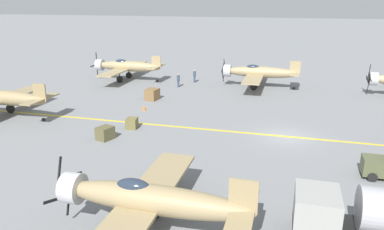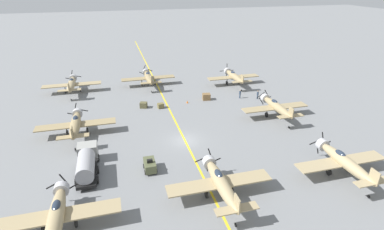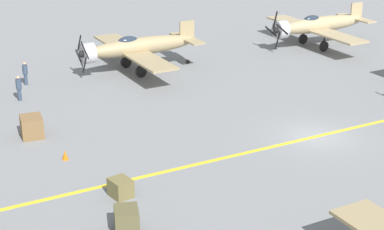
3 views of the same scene
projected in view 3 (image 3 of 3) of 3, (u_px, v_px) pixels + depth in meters
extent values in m
plane|color=slate|center=(316.00, 137.00, 38.80)|extent=(400.00, 400.00, 0.00)
cube|color=yellow|center=(316.00, 136.00, 38.80)|extent=(0.30, 160.00, 0.01)
ellipsoid|color=tan|center=(321.00, 24.00, 58.08)|extent=(1.50, 9.50, 1.42)
cylinder|color=#B7B7BC|center=(281.00, 30.00, 56.09)|extent=(1.58, 0.90, 1.58)
ellipsoid|color=#232D3D|center=(311.00, 19.00, 57.37)|extent=(0.80, 1.70, 0.76)
cube|color=tan|center=(314.00, 29.00, 57.86)|extent=(12.00, 2.10, 0.16)
cube|color=tan|center=(356.00, 18.00, 59.84)|extent=(4.40, 1.10, 0.12)
cube|color=tan|center=(356.00, 11.00, 59.61)|extent=(0.14, 1.30, 1.60)
sphere|color=black|center=(276.00, 30.00, 55.87)|extent=(0.56, 0.56, 0.56)
cube|color=black|center=(271.00, 31.00, 56.65)|extent=(1.71, 0.06, 0.64)
cube|color=black|center=(275.00, 20.00, 55.78)|extent=(0.64, 0.06, 1.71)
cube|color=black|center=(282.00, 29.00, 55.09)|extent=(1.71, 0.06, 0.64)
cube|color=black|center=(278.00, 40.00, 55.96)|extent=(0.64, 0.06, 1.71)
cylinder|color=black|center=(324.00, 39.00, 56.85)|extent=(0.14, 0.14, 1.26)
cylinder|color=black|center=(324.00, 46.00, 57.08)|extent=(0.22, 0.90, 0.90)
cylinder|color=black|center=(303.00, 32.00, 59.32)|extent=(0.14, 0.14, 1.26)
cylinder|color=black|center=(303.00, 39.00, 59.54)|extent=(0.22, 0.90, 0.90)
cylinder|color=black|center=(354.00, 39.00, 60.59)|extent=(0.12, 0.36, 0.36)
ellipsoid|color=tan|center=(142.00, 46.00, 50.82)|extent=(1.50, 9.50, 1.42)
cylinder|color=#B7B7BC|center=(88.00, 53.00, 48.84)|extent=(1.58, 0.90, 1.58)
ellipsoid|color=#232D3D|center=(128.00, 41.00, 50.11)|extent=(0.80, 1.70, 0.76)
cube|color=tan|center=(133.00, 51.00, 50.60)|extent=(12.00, 2.10, 0.16)
cube|color=tan|center=(187.00, 38.00, 52.59)|extent=(4.40, 1.10, 0.12)
cube|color=tan|center=(187.00, 31.00, 52.36)|extent=(0.14, 1.30, 1.60)
sphere|color=black|center=(82.00, 54.00, 48.62)|extent=(0.56, 0.56, 0.56)
cube|color=black|center=(79.00, 58.00, 49.39)|extent=(1.54, 0.06, 1.08)
cube|color=black|center=(79.00, 43.00, 48.75)|extent=(1.08, 0.06, 1.54)
cube|color=black|center=(85.00, 50.00, 47.85)|extent=(1.54, 0.06, 1.08)
cube|color=black|center=(85.00, 65.00, 48.48)|extent=(1.08, 0.06, 1.54)
cylinder|color=black|center=(141.00, 64.00, 49.60)|extent=(0.14, 0.14, 1.26)
cylinder|color=black|center=(141.00, 72.00, 49.82)|extent=(0.22, 0.90, 0.90)
cylinder|color=black|center=(126.00, 55.00, 52.06)|extent=(0.14, 0.14, 1.26)
cylinder|color=black|center=(126.00, 62.00, 52.29)|extent=(0.22, 0.90, 0.90)
cylinder|color=black|center=(188.00, 62.00, 53.34)|extent=(0.12, 0.36, 0.36)
cylinder|color=#334256|center=(20.00, 95.00, 44.76)|extent=(0.27, 0.27, 0.85)
cylinder|color=#334256|center=(19.00, 84.00, 44.48)|extent=(0.39, 0.39, 0.71)
sphere|color=tan|center=(18.00, 78.00, 44.31)|extent=(0.23, 0.23, 0.23)
cylinder|color=#334256|center=(26.00, 79.00, 48.05)|extent=(0.26, 0.26, 0.85)
cylinder|color=#334256|center=(25.00, 70.00, 47.78)|extent=(0.39, 0.39, 0.70)
sphere|color=tan|center=(24.00, 63.00, 47.61)|extent=(0.23, 0.23, 0.23)
cube|color=brown|center=(32.00, 127.00, 38.60)|extent=(1.69, 1.48, 1.27)
cube|color=brown|center=(121.00, 188.00, 31.52)|extent=(1.24, 1.09, 0.92)
cube|color=brown|center=(127.00, 220.00, 28.49)|extent=(1.56, 1.42, 1.07)
cone|color=orange|center=(65.00, 155.00, 35.60)|extent=(0.36, 0.36, 0.55)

